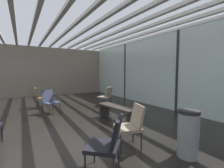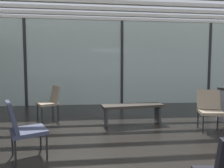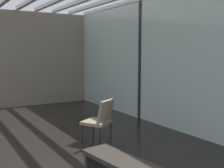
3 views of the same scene
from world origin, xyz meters
The scene contains 2 objects.
window_mullion_0 centered at (-3.50, 5.20, 1.56)m, with size 0.10×0.12×3.13m, color black.
lounge_chair_4 centered at (-2.25, 3.25, 0.49)m, with size 0.69×0.68×0.87m.
Camera 3 is at (2.49, 0.64, 1.78)m, focal length 44.82 mm.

